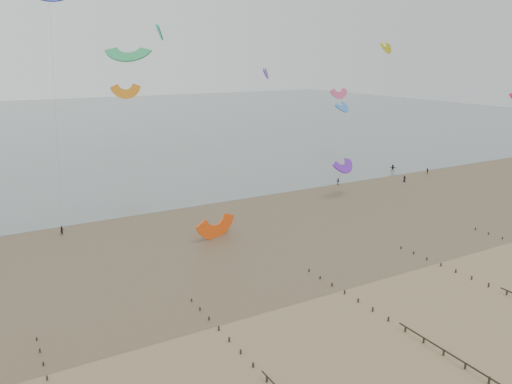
{
  "coord_description": "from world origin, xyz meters",
  "views": [
    {
      "loc": [
        -35.0,
        -41.31,
        29.65
      ],
      "look_at": [
        4.39,
        28.0,
        8.0
      ],
      "focal_mm": 35.0,
      "sensor_mm": 36.0,
      "label": 1
    }
  ],
  "objects": [
    {
      "name": "kites_airborne",
      "position": [
        -20.36,
        85.45,
        22.83
      ],
      "size": [
        251.1,
        92.87,
        39.37
      ],
      "color": "#591BA2",
      "rests_on": "ground"
    },
    {
      "name": "kitesurfers",
      "position": [
        28.79,
        46.38,
        0.87
      ],
      "size": [
        126.76,
        26.05,
        1.89
      ],
      "color": "black",
      "rests_on": "ground"
    },
    {
      "name": "sea_and_shore",
      "position": [
        -4.08,
        34.4,
        0.01
      ],
      "size": [
        500.0,
        665.0,
        0.03
      ],
      "color": "#475654",
      "rests_on": "ground"
    },
    {
      "name": "grounded_kite",
      "position": [
        -1.33,
        31.48,
        0.0
      ],
      "size": [
        8.82,
        7.83,
        4.03
      ],
      "primitive_type": null,
      "rotation": [
        1.54,
        0.0,
        0.34
      ],
      "color": "#F04B0F",
      "rests_on": "ground"
    },
    {
      "name": "ground",
      "position": [
        0.0,
        0.0,
        0.0
      ],
      "size": [
        500.0,
        500.0,
        0.0
      ],
      "primitive_type": "plane",
      "color": "brown",
      "rests_on": "ground"
    }
  ]
}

